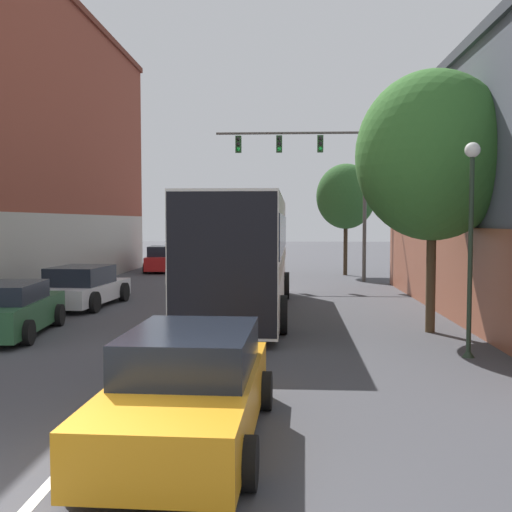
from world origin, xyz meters
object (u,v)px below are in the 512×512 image
parked_car_left_near (5,310)px  street_tree_far (346,197)px  parked_car_left_far (83,287)px  parked_car_left_mid (163,259)px  street_lamp (471,232)px  street_tree_near (433,156)px  traffic_signal_gantry (318,168)px  hatchback_foreground (188,389)px  bus (243,249)px

parked_car_left_near → street_tree_far: street_tree_far is taller
parked_car_left_far → street_tree_far: size_ratio=0.77×
parked_car_left_mid → street_lamp: (10.97, -21.52, 1.98)m
parked_car_left_mid → street_lamp: bearing=-158.4°
street_lamp → street_tree_near: street_tree_near is taller
parked_car_left_mid → street_tree_far: size_ratio=0.79×
street_lamp → street_tree_near: bearing=92.2°
street_lamp → street_tree_near: (-0.11, 2.90, 1.90)m
traffic_signal_gantry → street_lamp: traffic_signal_gantry is taller
street_tree_far → parked_car_left_near: bearing=-120.4°
parked_car_left_mid → parked_car_left_near: bearing=174.6°
hatchback_foreground → parked_car_left_far: 13.34m
street_tree_near → hatchback_foreground: bearing=-122.6°
bus → parked_car_left_mid: 16.63m
street_lamp → parked_car_left_near: bearing=170.2°
parked_car_left_near → hatchback_foreground: bearing=-145.8°
bus → street_tree_far: 14.48m
parked_car_left_near → parked_car_left_mid: (0.01, 19.62, 0.04)m
bus → street_tree_near: (5.12, -3.06, 2.54)m
street_lamp → street_tree_far: bearing=91.9°
hatchback_foreground → parked_car_left_near: bearing=41.8°
bus → traffic_signal_gantry: bearing=-15.2°
parked_car_left_mid → street_tree_near: size_ratio=0.70×
hatchback_foreground → traffic_signal_gantry: bearing=-5.8°
street_tree_near → parked_car_left_mid: bearing=120.3°
parked_car_left_far → street_tree_near: size_ratio=0.68×
parked_car_left_near → street_lamp: 11.32m
hatchback_foreground → street_lamp: size_ratio=0.99×
hatchback_foreground → street_lamp: 7.50m
parked_car_left_mid → street_tree_near: street_tree_near is taller
parked_car_left_far → traffic_signal_gantry: size_ratio=0.62×
parked_car_left_far → street_tree_far: bearing=-34.9°
street_tree_near → street_lamp: bearing=-87.8°
parked_car_left_near → street_tree_far: (10.33, 17.63, 3.57)m
bus → traffic_signal_gantry: (2.90, 10.11, 3.41)m
traffic_signal_gantry → street_tree_far: traffic_signal_gantry is taller
street_tree_far → parked_car_left_mid: bearing=169.1°
parked_car_left_near → street_tree_near: street_tree_near is taller
bus → parked_car_left_near: 7.18m
parked_car_left_near → street_tree_near: size_ratio=0.65×
bus → hatchback_foreground: bearing=-179.0°
parked_car_left_far → street_tree_far: street_tree_far is taller
hatchback_foreground → street_tree_far: 25.23m
bus → parked_car_left_near: bus is taller
street_tree_far → street_tree_near: bearing=-88.1°
hatchback_foreground → parked_car_left_mid: bearing=14.2°
hatchback_foreground → parked_car_left_near: 9.04m
traffic_signal_gantry → street_tree_near: 13.39m
bus → street_lamp: bearing=-138.0°
parked_car_left_near → traffic_signal_gantry: (8.65, 14.18, 4.79)m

